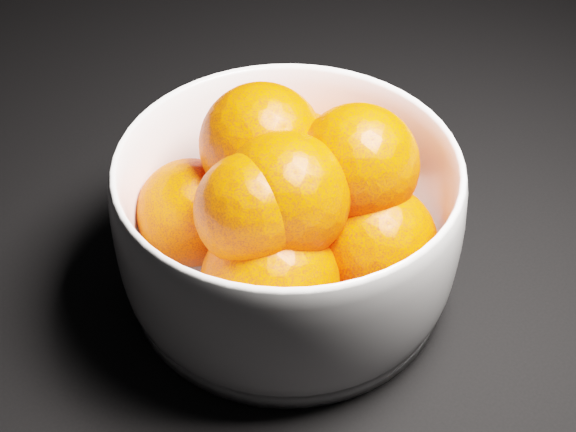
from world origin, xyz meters
TOP-DOWN VIEW (x-y plane):
  - bowl at (0.03, 0.25)m, footprint 0.24×0.24m
  - orange_pile at (0.03, 0.25)m, footprint 0.18×0.18m

SIDE VIEW (x-z plane):
  - bowl at x=0.03m, z-range 0.00..0.12m
  - orange_pile at x=0.03m, z-range 0.01..0.15m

